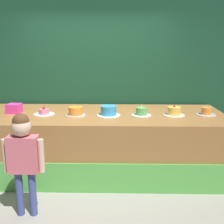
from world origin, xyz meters
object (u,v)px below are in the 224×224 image
cake_center_right (141,112)px  cake_far_right (206,112)px  child_figure (23,151)px  pink_box (14,108)px  cake_far_left (44,112)px  cake_center_left (108,111)px  cake_left (76,112)px  cake_right (174,112)px

cake_center_right → cake_far_right: 0.96m
child_figure → cake_far_right: bearing=26.2°
pink_box → cake_far_left: 0.49m
cake_far_left → cake_center_left: size_ratio=0.90×
cake_far_left → cake_left: 0.48m
cake_center_left → cake_center_right: 0.48m
cake_center_left → cake_right: 0.96m
cake_far_left → cake_center_right: size_ratio=1.07×
cake_right → cake_far_right: bearing=4.1°
cake_far_right → pink_box: bearing=178.6°
cake_far_left → cake_center_right: cake_center_right is taller
child_figure → cake_center_right: child_figure is taller
child_figure → cake_far_right: (2.34, 1.15, 0.19)m
cake_center_right → cake_right: bearing=1.8°
child_figure → cake_center_right: 1.78m
child_figure → cake_left: 1.18m
cake_center_left → cake_right: size_ratio=1.13×
cake_right → cake_far_right: (0.48, 0.03, -0.01)m
cake_center_right → cake_center_left: bearing=-178.5°
pink_box → cake_left: bearing=-8.8°
cake_left → cake_center_left: bearing=1.5°
pink_box → cake_center_left: (1.43, -0.13, -0.00)m
cake_far_left → child_figure: bearing=-87.3°
cake_far_left → cake_center_right: bearing=-1.0°
cake_center_left → cake_center_right: (0.48, 0.01, -0.02)m
pink_box → child_figure: bearing=-66.6°
cake_far_right → cake_center_left: bearing=-177.5°
cake_left → cake_far_right: bearing=2.3°
child_figure → cake_center_right: (1.38, 1.10, 0.19)m
child_figure → cake_far_left: (-0.05, 1.13, 0.17)m
cake_far_left → cake_center_right: 1.43m
cake_left → cake_center_left: cake_center_left is taller
cake_far_left → cake_left: (0.48, -0.05, 0.03)m
cake_center_right → cake_right: cake_center_right is taller
cake_left → cake_center_right: (0.96, 0.03, -0.01)m
cake_far_left → cake_center_right: (1.43, -0.02, 0.02)m
pink_box → cake_far_left: size_ratio=0.61×
cake_right → cake_center_right: bearing=-178.2°
cake_left → cake_center_right: 0.96m
cake_far_left → cake_right: cake_right is taller
cake_center_left → cake_right: (0.96, 0.03, -0.01)m
cake_left → cake_center_left: (0.48, 0.01, 0.01)m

